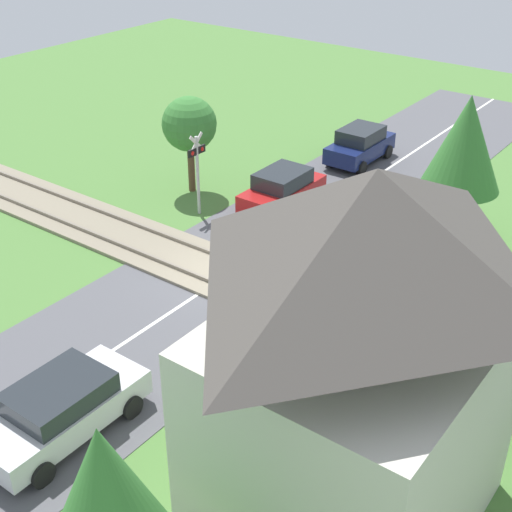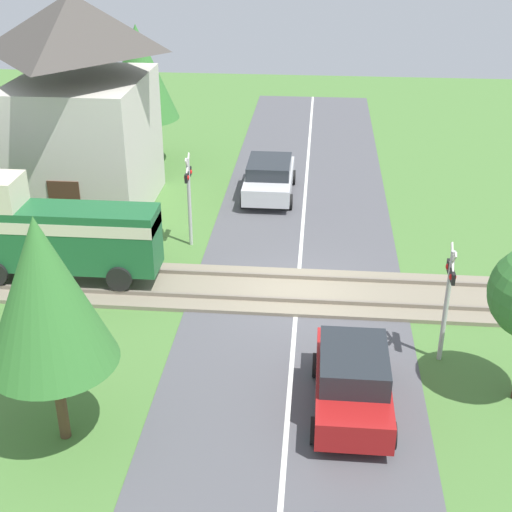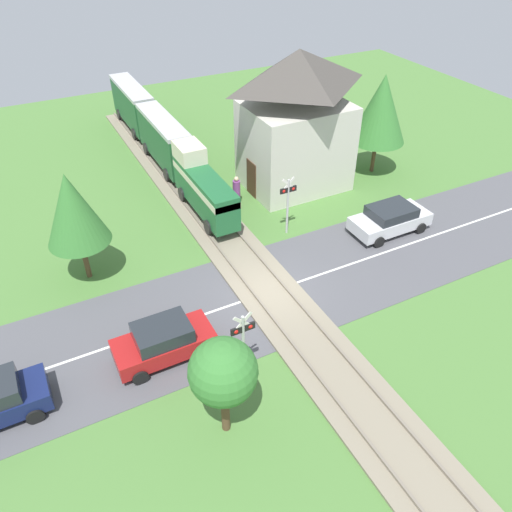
{
  "view_description": "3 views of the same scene",
  "coord_description": "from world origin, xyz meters",
  "px_view_note": "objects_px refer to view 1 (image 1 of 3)",
  "views": [
    {
      "loc": [
        15.35,
        12.69,
        12.04
      ],
      "look_at": [
        0.0,
        1.25,
        1.2
      ],
      "focal_mm": 50.0,
      "sensor_mm": 36.0,
      "label": 1
    },
    {
      "loc": [
        -18.67,
        -0.45,
        10.56
      ],
      "look_at": [
        0.0,
        1.25,
        1.2
      ],
      "focal_mm": 50.0,
      "sensor_mm": 36.0,
      "label": 2
    },
    {
      "loc": [
        -8.19,
        -14.64,
        14.63
      ],
      "look_at": [
        0.0,
        1.25,
        1.2
      ],
      "focal_mm": 35.0,
      "sensor_mm": 36.0,
      "label": 3
    }
  ],
  "objects_px": {
    "crossing_signal_east_approach": "(263,304)",
    "pedestrian_by_station": "(414,381)",
    "car_behind_queue": "(360,145)",
    "car_near_crossing": "(282,190)",
    "station_building": "(360,372)",
    "crossing_signal_west_approach": "(197,163)",
    "car_far_side": "(61,407)"
  },
  "relations": [
    {
      "from": "crossing_signal_east_approach",
      "to": "station_building",
      "type": "relative_size",
      "value": 0.41
    },
    {
      "from": "pedestrian_by_station",
      "to": "crossing_signal_west_approach",
      "type": "bearing_deg",
      "value": -114.31
    },
    {
      "from": "crossing_signal_east_approach",
      "to": "station_building",
      "type": "height_order",
      "value": "station_building"
    },
    {
      "from": "car_near_crossing",
      "to": "station_building",
      "type": "xyz_separation_m",
      "value": [
        11.35,
        9.55,
        3.02
      ]
    },
    {
      "from": "station_building",
      "to": "pedestrian_by_station",
      "type": "height_order",
      "value": "station_building"
    },
    {
      "from": "car_far_side",
      "to": "crossing_signal_west_approach",
      "type": "height_order",
      "value": "crossing_signal_west_approach"
    },
    {
      "from": "crossing_signal_west_approach",
      "to": "car_near_crossing",
      "type": "bearing_deg",
      "value": 133.63
    },
    {
      "from": "car_behind_queue",
      "to": "crossing_signal_west_approach",
      "type": "xyz_separation_m",
      "value": [
        8.24,
        -2.33,
        1.23
      ]
    },
    {
      "from": "crossing_signal_east_approach",
      "to": "station_building",
      "type": "xyz_separation_m",
      "value": [
        2.97,
        4.34,
        1.79
      ]
    },
    {
      "from": "car_far_side",
      "to": "car_behind_queue",
      "type": "height_order",
      "value": "car_behind_queue"
    },
    {
      "from": "station_building",
      "to": "car_behind_queue",
      "type": "bearing_deg",
      "value": -151.21
    },
    {
      "from": "car_near_crossing",
      "to": "crossing_signal_east_approach",
      "type": "bearing_deg",
      "value": 31.84
    },
    {
      "from": "car_behind_queue",
      "to": "crossing_signal_east_approach",
      "type": "height_order",
      "value": "crossing_signal_east_approach"
    },
    {
      "from": "car_behind_queue",
      "to": "station_building",
      "type": "distance_m",
      "value": 20.05
    },
    {
      "from": "car_behind_queue",
      "to": "crossing_signal_east_approach",
      "type": "xyz_separation_m",
      "value": [
        14.4,
        5.21,
        1.23
      ]
    },
    {
      "from": "car_far_side",
      "to": "crossing_signal_west_approach",
      "type": "distance_m",
      "value": 12.19
    },
    {
      "from": "car_far_side",
      "to": "car_behind_queue",
      "type": "relative_size",
      "value": 1.14
    },
    {
      "from": "car_near_crossing",
      "to": "pedestrian_by_station",
      "type": "xyz_separation_m",
      "value": [
        7.36,
        9.06,
        -0.05
      ]
    },
    {
      "from": "crossing_signal_west_approach",
      "to": "station_building",
      "type": "bearing_deg",
      "value": 52.43
    },
    {
      "from": "car_far_side",
      "to": "station_building",
      "type": "xyz_separation_m",
      "value": [
        -1.82,
        6.67,
        3.06
      ]
    },
    {
      "from": "car_behind_queue",
      "to": "crossing_signal_east_approach",
      "type": "relative_size",
      "value": 1.14
    },
    {
      "from": "crossing_signal_east_approach",
      "to": "pedestrian_by_station",
      "type": "relative_size",
      "value": 1.9
    },
    {
      "from": "car_behind_queue",
      "to": "pedestrian_by_station",
      "type": "height_order",
      "value": "pedestrian_by_station"
    },
    {
      "from": "car_near_crossing",
      "to": "crossing_signal_west_approach",
      "type": "height_order",
      "value": "crossing_signal_west_approach"
    },
    {
      "from": "crossing_signal_east_approach",
      "to": "car_far_side",
      "type": "bearing_deg",
      "value": -25.91
    },
    {
      "from": "car_near_crossing",
      "to": "crossing_signal_east_approach",
      "type": "distance_m",
      "value": 9.94
    },
    {
      "from": "car_far_side",
      "to": "car_behind_queue",
      "type": "distance_m",
      "value": 19.4
    },
    {
      "from": "pedestrian_by_station",
      "to": "station_building",
      "type": "bearing_deg",
      "value": 6.98
    },
    {
      "from": "car_near_crossing",
      "to": "car_behind_queue",
      "type": "relative_size",
      "value": 1.02
    },
    {
      "from": "crossing_signal_west_approach",
      "to": "crossing_signal_east_approach",
      "type": "height_order",
      "value": "same"
    },
    {
      "from": "crossing_signal_east_approach",
      "to": "pedestrian_by_station",
      "type": "bearing_deg",
      "value": 104.92
    },
    {
      "from": "car_far_side",
      "to": "pedestrian_by_station",
      "type": "xyz_separation_m",
      "value": [
        -5.81,
        6.18,
        -0.0
      ]
    }
  ]
}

